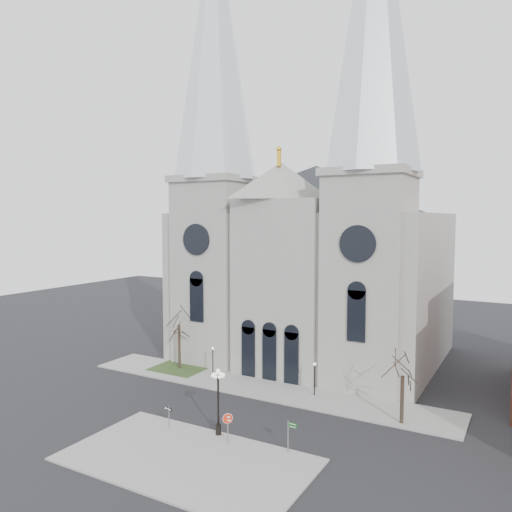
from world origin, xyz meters
The scene contains 13 objects.
ground centered at (0.00, 0.00, 0.00)m, with size 160.00×160.00×0.00m, color black.
sidewalk_near centered at (3.00, -5.00, 0.07)m, with size 18.00×10.00×0.14m, color gray.
sidewalk_far centered at (0.00, 11.00, 0.07)m, with size 40.00×6.00×0.14m, color gray.
grass_patch centered at (-11.00, 12.00, 0.09)m, with size 6.00×5.00×0.18m, color #2B421C.
cathedral centered at (0.00, 22.86, 18.48)m, with size 33.00×26.66×54.00m.
tree_left centered at (-11.00, 12.00, 5.58)m, with size 3.20×3.20×7.50m.
tree_right centered at (15.00, 9.00, 4.47)m, with size 3.20×3.20×6.00m.
ped_lamp_left centered at (-6.00, 11.50, 2.33)m, with size 0.32×0.32×3.26m.
ped_lamp_right centered at (6.00, 11.50, 2.33)m, with size 0.32×0.32×3.26m.
stop_sign centered at (4.18, -1.39, 1.83)m, with size 0.80×0.34×2.36m.
globe_lamp centered at (2.73, -0.53, 3.52)m, with size 1.22×1.22×5.38m.
one_way_sign centered at (-1.49, -1.52, 1.42)m, with size 0.80×0.21×1.85m.
street_name_sign centered at (8.99, -0.50, 1.54)m, with size 0.77×0.10×2.40m.
Camera 1 is at (24.35, -32.82, 17.51)m, focal length 35.00 mm.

